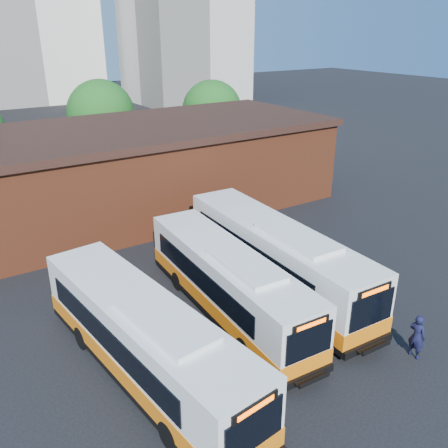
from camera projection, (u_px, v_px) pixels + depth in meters
ground at (330, 340)px, 21.25m from camera, size 220.00×220.00×0.00m
bus_west at (145, 343)px, 18.44m from camera, size 4.07×13.21×3.55m
bus_midwest at (228, 285)px, 22.72m from camera, size 3.22×12.63×3.41m
bus_mideast at (276, 259)px, 24.86m from camera, size 3.38×13.86×3.75m
transit_worker at (417, 336)px, 19.84m from camera, size 0.53×0.76×2.01m
depot_building at (142, 167)px, 35.46m from camera, size 28.60×12.60×6.40m
tree_mid at (101, 113)px, 46.59m from camera, size 6.56×6.56×8.36m
tree_east at (212, 110)px, 49.90m from camera, size 6.24×6.24×7.96m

